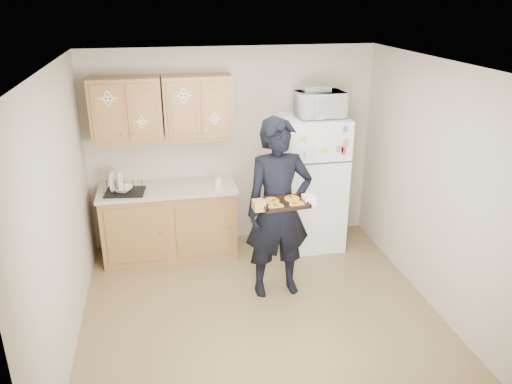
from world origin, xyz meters
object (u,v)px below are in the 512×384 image
baking_tray (284,204)px  microwave (320,104)px  refrigerator (312,182)px  dish_rack (124,186)px  person (278,210)px

baking_tray → microwave: microwave is taller
refrigerator → baking_tray: refrigerator is taller
microwave → dish_rack: bearing=175.6°
baking_tray → microwave: 1.63m
refrigerator → dish_rack: refrigerator is taller
baking_tray → microwave: size_ratio=0.82×
microwave → dish_rack: (-2.33, 0.02, -0.86)m
microwave → dish_rack: 2.49m
refrigerator → microwave: microwave is taller
person → dish_rack: size_ratio=4.36×
person → baking_tray: person is taller
baking_tray → dish_rack: baking_tray is taller
person → microwave: microwave is taller
microwave → refrigerator: bearing=128.3°
refrigerator → person: (-0.68, -1.03, 0.13)m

